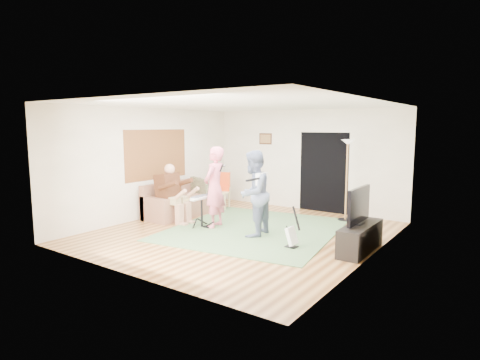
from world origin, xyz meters
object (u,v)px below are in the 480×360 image
Objects in this scene: tv_cabinet at (360,238)px; drum_kit at (202,213)px; singer at (214,187)px; dining_chair at (222,196)px; torchiere_lamp at (347,165)px; television at (359,205)px; guitar_spare at (292,236)px; guitarist at (253,194)px; sofa at (180,204)px.

drum_kit is at bearing -174.90° from tv_cabinet.
dining_chair is at bearing -157.80° from singer.
drum_kit is at bearing -134.15° from torchiere_lamp.
guitar_spare is at bearing -153.27° from television.
tv_cabinet is (1.09, -2.17, -1.08)m from torchiere_lamp.
guitarist is 2.13m from television.
tv_cabinet is at bearing 81.37° from singer.
drum_kit reaches higher than tv_cabinet.
singer is at bearing -177.40° from tv_cabinet.
guitarist is at bearing -57.25° from dining_chair.
tv_cabinet is (4.79, -0.34, -0.03)m from sofa.
torchiere_lamp reaches higher than television.
sofa is at bearing 175.93° from television.
dining_chair is at bearing 160.04° from tv_cabinet.
torchiere_lamp is 1.93× the size of television.
torchiere_lamp is 1.97× the size of dining_chair.
drum_kit is 0.73× the size of television.
dining_chair is at bearing 147.15° from guitar_spare.
guitar_spare is at bearing 69.03° from guitarist.
torchiere_lamp is at bearing 89.64° from guitar_spare.
guitarist is 0.91× the size of torchiere_lamp.
guitar_spare is (2.39, -0.22, -0.09)m from drum_kit.
sofa is 1.73m from singer.
guitar_spare is 1.34m from television.
dining_chair is (-1.16, 1.75, -0.55)m from singer.
torchiere_lamp is at bearing 115.62° from television.
torchiere_lamp is at bearing -8.23° from dining_chair.
drum_kit is 3.50m from television.
television reaches higher than sofa.
guitarist is 1.27× the size of tv_cabinet.
singer is 2.27× the size of guitar_spare.
singer reaches higher than television.
singer is 3.20m from torchiere_lamp.
singer is 1.84× the size of dining_chair.
sofa reaches higher than tv_cabinet.
television is at bearing 180.00° from tv_cabinet.
guitarist is (2.63, -0.58, 0.61)m from sofa.
singer is 1.02× the size of guitarist.
sofa is at bearing 153.31° from drum_kit.
singer is (0.24, 0.16, 0.59)m from drum_kit.
sofa is 1.32m from dining_chair.
singer is at bearing -177.36° from television.
guitar_spare is 0.57× the size of tv_cabinet.
torchiere_lamp is 1.39× the size of tv_cabinet.
guitarist is at bearing 2.82° from drum_kit.
drum_kit is 0.65m from singer.
television is at bearing 26.73° from guitar_spare.
dining_chair is at bearing 73.45° from sofa.
singer is 2.17m from dining_chair.
guitar_spare is 0.81× the size of dining_chair.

